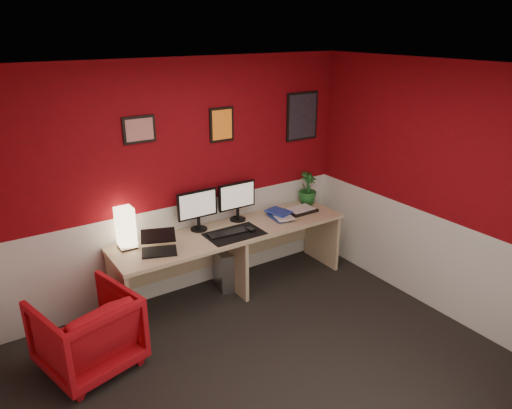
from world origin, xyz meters
name	(u,v)px	position (x,y,z in m)	size (l,w,h in m)	color
ground	(275,377)	(0.00, 0.00, 0.00)	(4.00, 3.50, 0.01)	black
ceiling	(280,71)	(0.00, 0.00, 2.50)	(4.00, 3.50, 0.01)	white
wall_back	(179,182)	(0.00, 1.75, 1.25)	(4.00, 0.01, 2.50)	maroon
wall_front	(496,378)	(0.00, -1.75, 1.25)	(4.00, 0.01, 2.50)	maroon
wall_right	(445,194)	(2.00, 0.00, 1.25)	(0.01, 3.50, 2.50)	maroon
wainscot_back	(183,247)	(0.00, 1.75, 0.50)	(4.00, 0.01, 1.00)	silver
wainscot_right	(435,263)	(2.00, 0.00, 0.50)	(0.01, 3.50, 1.00)	silver
desk	(233,261)	(0.43, 1.41, 0.36)	(2.60, 0.65, 0.73)	tan
shoji_lamp	(126,229)	(-0.65, 1.60, 0.93)	(0.16, 0.16, 0.40)	#FFE5B2
laptop	(159,242)	(-0.43, 1.33, 0.84)	(0.33, 0.23, 0.22)	black
monitor_left	(198,204)	(0.14, 1.61, 1.02)	(0.45, 0.06, 0.58)	black
monitor_right	(237,196)	(0.62, 1.61, 1.02)	(0.45, 0.06, 0.58)	black
desk_mat	(234,234)	(0.39, 1.30, 0.73)	(0.60, 0.38, 0.01)	black
keyboard	(228,233)	(0.34, 1.34, 0.74)	(0.42, 0.14, 0.02)	black
mouse	(251,230)	(0.57, 1.27, 0.75)	(0.06, 0.10, 0.03)	black
book_bottom	(272,218)	(0.95, 1.42, 0.74)	(0.22, 0.29, 0.03)	#22399F
book_middle	(275,217)	(0.96, 1.37, 0.77)	(0.19, 0.27, 0.02)	silver
book_top	(273,214)	(0.96, 1.41, 0.79)	(0.20, 0.27, 0.03)	#22399F
zen_tray	(301,210)	(1.37, 1.43, 0.74)	(0.35, 0.25, 0.03)	black
potted_plant	(308,188)	(1.60, 1.60, 0.93)	(0.22, 0.22, 0.39)	#19591E
pc_tower	(224,266)	(0.41, 1.57, 0.23)	(0.20, 0.45, 0.45)	#99999E
armchair	(87,332)	(-1.25, 1.00, 0.34)	(0.73, 0.76, 0.69)	#AD070F
art_left	(139,129)	(-0.38, 1.74, 1.85)	(0.32, 0.02, 0.26)	red
art_center	(222,124)	(0.51, 1.74, 1.80)	(0.28, 0.02, 0.36)	orange
art_right	(302,116)	(1.59, 1.74, 1.78)	(0.44, 0.02, 0.56)	black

